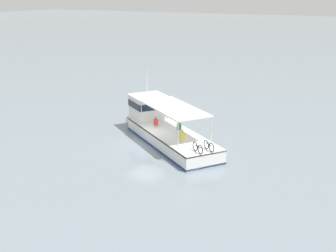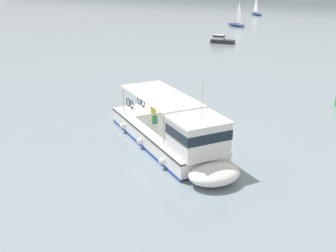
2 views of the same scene
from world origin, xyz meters
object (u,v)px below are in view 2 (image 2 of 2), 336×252
Objects in this scene: motorboat_near_port at (221,40)px; sailboat_horizon_east at (237,24)px; sailboat_off_bow at (256,13)px; ferry_main at (175,137)px.

sailboat_horizon_east is at bearing 104.54° from motorboat_near_port.
motorboat_near_port is at bearing -75.46° from sailboat_horizon_east.
sailboat_horizon_east is 20.81m from motorboat_near_port.
sailboat_off_bow is 22.87m from sailboat_horizon_east.
motorboat_near_port is at bearing -78.52° from sailboat_off_bow.
ferry_main is 3.32× the size of motorboat_near_port.
ferry_main reaches higher than motorboat_near_port.
sailboat_off_bow is 1.00× the size of sailboat_horizon_east.
ferry_main is 85.07m from sailboat_off_bow.
ferry_main is 2.27× the size of sailboat_off_bow.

